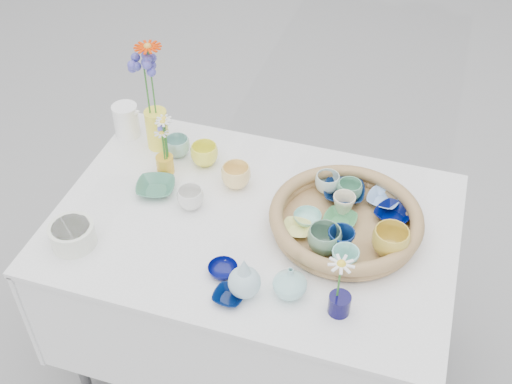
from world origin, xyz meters
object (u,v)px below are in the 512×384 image
(wicker_tray, at_px, (346,220))
(tall_vase_yellow, at_px, (157,129))
(bud_vase_seafoam, at_px, (290,282))
(display_table, at_px, (254,359))

(wicker_tray, distance_m, tall_vase_yellow, 0.76)
(bud_vase_seafoam, relative_size, tall_vase_yellow, 0.68)
(wicker_tray, height_order, tall_vase_yellow, tall_vase_yellow)
(display_table, xyz_separation_m, tall_vase_yellow, (-0.44, 0.27, 0.84))
(bud_vase_seafoam, bearing_deg, wicker_tray, 72.09)
(wicker_tray, xyz_separation_m, tall_vase_yellow, (-0.72, 0.22, 0.04))
(bud_vase_seafoam, bearing_deg, display_table, 126.49)
(wicker_tray, distance_m, bud_vase_seafoam, 0.31)
(wicker_tray, height_order, bud_vase_seafoam, bud_vase_seafoam)
(wicker_tray, relative_size, tall_vase_yellow, 3.20)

